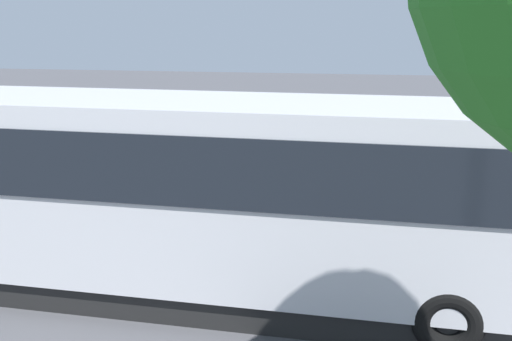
{
  "coord_description": "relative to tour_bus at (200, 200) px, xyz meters",
  "views": [
    {
      "loc": [
        -2.08,
        14.06,
        4.45
      ],
      "look_at": [
        0.63,
        0.3,
        1.1
      ],
      "focal_mm": 44.32,
      "sensor_mm": 36.0,
      "label": 1
    }
  ],
  "objects": [
    {
      "name": "parked_motorcycle_silver",
      "position": [
        1.35,
        -2.13,
        -1.16
      ],
      "size": [
        2.05,
        0.6,
        0.99
      ],
      "color": "black",
      "rests_on": "ground_plane"
    },
    {
      "name": "spectator_left",
      "position": [
        -0.88,
        -2.61,
        -0.6
      ],
      "size": [
        0.58,
        0.34,
        1.76
      ],
      "color": "black",
      "rests_on": "ground_plane"
    },
    {
      "name": "bay_line_c",
      "position": [
        0.24,
        -5.1,
        -1.64
      ],
      "size": [
        0.13,
        4.59,
        0.01
      ],
      "color": "white",
      "rests_on": "ground_plane"
    },
    {
      "name": "tour_bus",
      "position": [
        0.0,
        0.0,
        0.0
      ],
      "size": [
        10.96,
        2.82,
        3.25
      ],
      "color": "silver",
      "rests_on": "ground_plane"
    },
    {
      "name": "bay_line_b",
      "position": [
        -2.22,
        -5.1,
        -1.64
      ],
      "size": [
        0.13,
        4.95,
        0.01
      ],
      "color": "white",
      "rests_on": "ground_plane"
    },
    {
      "name": "spectator_centre",
      "position": [
        0.21,
        -2.6,
        -0.6
      ],
      "size": [
        0.58,
        0.36,
        1.75
      ],
      "color": "black",
      "rests_on": "ground_plane"
    },
    {
      "name": "ground_plane",
      "position": [
        -0.68,
        -4.68,
        -1.65
      ],
      "size": [
        80.0,
        80.0,
        0.0
      ],
      "primitive_type": "plane",
      "color": "#4C4C51"
    },
    {
      "name": "bay_line_d",
      "position": [
        2.71,
        -5.1,
        -1.64
      ],
      "size": [
        0.13,
        4.87,
        0.01
      ],
      "color": "white",
      "rests_on": "ground_plane"
    },
    {
      "name": "bay_line_a",
      "position": [
        -4.69,
        -5.1,
        -1.64
      ],
      "size": [
        0.13,
        4.22,
        0.01
      ],
      "color": "white",
      "rests_on": "ground_plane"
    },
    {
      "name": "spectator_far_left",
      "position": [
        -1.87,
        -2.61,
        -0.59
      ],
      "size": [
        0.57,
        0.39,
        1.77
      ],
      "color": "black",
      "rests_on": "ground_plane"
    },
    {
      "name": "stunt_motorcycle",
      "position": [
        0.34,
        -6.72,
        -0.6
      ],
      "size": [
        1.82,
        0.98,
        1.86
      ],
      "color": "black",
      "rests_on": "ground_plane"
    },
    {
      "name": "traffic_cone",
      "position": [
        -1.18,
        -6.72,
        -1.34
      ],
      "size": [
        0.34,
        0.34,
        0.63
      ],
      "color": "orange",
      "rests_on": "ground_plane"
    },
    {
      "name": "spectator_right",
      "position": [
        1.07,
        -2.65,
        -0.63
      ],
      "size": [
        0.57,
        0.39,
        1.71
      ],
      "color": "#473823",
      "rests_on": "ground_plane"
    }
  ]
}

